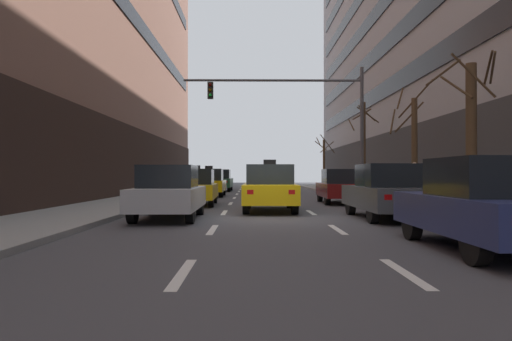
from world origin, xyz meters
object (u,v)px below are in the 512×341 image
at_px(car_driving_1, 219,181).
at_px(taxi_driving_3, 196,188).
at_px(taxi_driving_2, 209,183).
at_px(street_tree_3, 413,146).
at_px(car_parked_2, 340,187).
at_px(car_parked_1, 388,192).
at_px(car_driving_5, 169,193).
at_px(pedestrian_1, 510,186).
at_px(pedestrian_0, 414,182).
at_px(taxi_driving_0, 260,181).
at_px(street_tree_0, 324,161).
at_px(street_tree_1, 471,134).
at_px(traffic_signal_0, 308,109).
at_px(taxi_driving_4, 270,188).
at_px(car_parked_0, 485,205).
at_px(street_tree_2, 363,146).

bearing_deg(car_driving_1, taxi_driving_3, -89.78).
xyz_separation_m(taxi_driving_2, taxi_driving_3, (0.13, -7.91, -0.05)).
xyz_separation_m(car_driving_1, taxi_driving_3, (0.06, -16.34, -0.07)).
bearing_deg(street_tree_3, car_parked_2, 128.70).
xyz_separation_m(car_parked_1, car_parked_2, (-0.00, 7.48, -0.04)).
bearing_deg(street_tree_3, car_driving_5, -153.77).
bearing_deg(pedestrian_1, pedestrian_0, 104.46).
bearing_deg(taxi_driving_0, pedestrian_1, -75.64).
relative_size(car_driving_5, pedestrian_0, 2.66).
bearing_deg(street_tree_0, taxi_driving_0, -138.38).
xyz_separation_m(taxi_driving_3, pedestrian_0, (8.22, -4.07, 0.31)).
xyz_separation_m(street_tree_1, pedestrian_1, (0.27, -1.59, -1.52)).
height_order(car_parked_1, traffic_signal_0, traffic_signal_0).
distance_m(taxi_driving_4, car_parked_0, 9.54).
height_order(car_parked_2, street_tree_3, street_tree_3).
xyz_separation_m(pedestrian_0, pedestrian_1, (1.06, -4.13, -0.05)).
height_order(traffic_signal_0, street_tree_3, traffic_signal_0).
height_order(taxi_driving_2, street_tree_3, street_tree_3).
bearing_deg(car_driving_1, car_driving_5, -89.99).
bearing_deg(pedestrian_0, street_tree_0, 88.17).
relative_size(taxi_driving_3, street_tree_3, 0.82).
height_order(traffic_signal_0, pedestrian_0, traffic_signal_0).
height_order(taxi_driving_4, street_tree_0, street_tree_0).
bearing_deg(street_tree_2, taxi_driving_3, -144.04).
xyz_separation_m(street_tree_2, pedestrian_1, (0.27, -14.74, -1.96)).
relative_size(car_parked_2, pedestrian_0, 2.61).
bearing_deg(pedestrian_0, car_driving_1, 112.09).
relative_size(taxi_driving_3, taxi_driving_4, 0.92).
relative_size(car_driving_1, taxi_driving_4, 1.00).
bearing_deg(taxi_driving_4, street_tree_0, 76.40).
relative_size(car_parked_0, pedestrian_0, 2.70).
distance_m(car_parked_0, street_tree_3, 10.76).
bearing_deg(traffic_signal_0, street_tree_2, 44.17).
bearing_deg(street_tree_3, pedestrian_1, -87.44).
xyz_separation_m(taxi_driving_4, pedestrian_0, (5.09, -0.83, 0.25)).
bearing_deg(car_parked_0, taxi_driving_3, 118.63).
bearing_deg(car_parked_2, taxi_driving_4, -128.03).
xyz_separation_m(car_driving_5, traffic_signal_0, (5.40, 9.19, 3.85)).
relative_size(taxi_driving_2, street_tree_3, 0.87).
bearing_deg(street_tree_1, car_driving_5, 177.57).
bearing_deg(street_tree_2, street_tree_3, -90.13).
height_order(taxi_driving_3, street_tree_1, street_tree_1).
bearing_deg(street_tree_3, taxi_driving_3, 168.95).
relative_size(taxi_driving_0, taxi_driving_2, 1.02).
distance_m(street_tree_0, street_tree_2, 14.60).
xyz_separation_m(taxi_driving_3, car_driving_5, (-0.06, -6.22, 0.03)).
bearing_deg(pedestrian_1, taxi_driving_2, 120.30).
distance_m(traffic_signal_0, street_tree_1, 10.47).
height_order(traffic_signal_0, street_tree_2, traffic_signal_0).
bearing_deg(taxi_driving_3, car_driving_5, -90.53).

